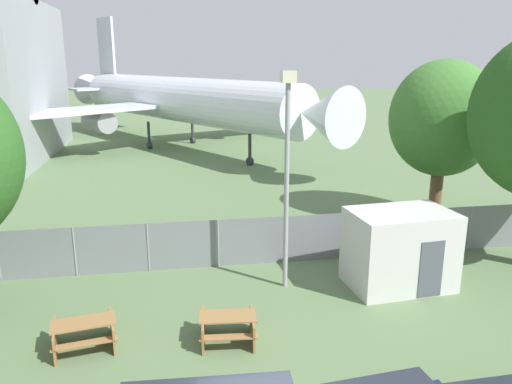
# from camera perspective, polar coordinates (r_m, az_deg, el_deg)

# --- Properties ---
(perimeter_fence) EXTENTS (56.07, 0.07, 1.82)m
(perimeter_fence) POSITION_cam_1_polar(r_m,az_deg,el_deg) (18.61, -4.36, -5.85)
(perimeter_fence) COLOR gray
(perimeter_fence) RESTS_ON ground
(airplane) EXTENTS (27.64, 33.97, 11.63)m
(airplane) POSITION_cam_1_polar(r_m,az_deg,el_deg) (44.03, -9.12, 10.39)
(airplane) COLOR silver
(airplane) RESTS_ON ground
(portable_cabin) EXTENTS (3.54, 2.49, 2.64)m
(portable_cabin) POSITION_cam_1_polar(r_m,az_deg,el_deg) (17.57, 16.09, -6.29)
(portable_cabin) COLOR silver
(portable_cabin) RESTS_ON ground
(picnic_bench_near_cabin) EXTENTS (1.86, 1.66, 0.76)m
(picnic_bench_near_cabin) POSITION_cam_1_polar(r_m,az_deg,el_deg) (14.56, -19.06, -14.85)
(picnic_bench_near_cabin) COLOR olive
(picnic_bench_near_cabin) RESTS_ON ground
(picnic_bench_open_grass) EXTENTS (1.66, 1.54, 0.76)m
(picnic_bench_open_grass) POSITION_cam_1_polar(r_m,az_deg,el_deg) (14.13, -3.22, -14.96)
(picnic_bench_open_grass) COLOR olive
(picnic_bench_open_grass) RESTS_ON ground
(tree_near_hangar) EXTENTS (4.88, 4.88, 7.55)m
(tree_near_hangar) POSITION_cam_1_polar(r_m,az_deg,el_deg) (24.78, 20.57, 7.82)
(tree_near_hangar) COLOR brown
(tree_near_hangar) RESTS_ON ground
(light_mast) EXTENTS (0.44, 0.44, 7.17)m
(light_mast) POSITION_cam_1_polar(r_m,az_deg,el_deg) (15.99, 3.56, 3.81)
(light_mast) COLOR #99999E
(light_mast) RESTS_ON ground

